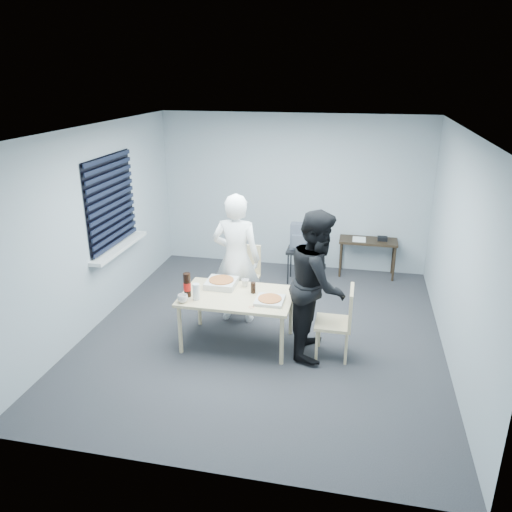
% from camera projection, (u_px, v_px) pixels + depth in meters
% --- Properties ---
extents(room, '(5.00, 5.00, 5.00)m').
position_uv_depth(room, '(114.00, 209.00, 6.85)').
color(room, '#292A2F').
rests_on(room, ground).
extents(dining_table, '(1.35, 0.86, 0.66)m').
position_uv_depth(dining_table, '(237.00, 299.00, 6.09)').
color(dining_table, beige).
rests_on(dining_table, ground).
extents(chair_far, '(0.42, 0.42, 0.89)m').
position_uv_depth(chair_far, '(245.00, 272.00, 7.17)').
color(chair_far, beige).
rests_on(chair_far, ground).
extents(chair_right, '(0.42, 0.42, 0.89)m').
position_uv_depth(chair_right, '(341.00, 318.00, 5.83)').
color(chair_right, beige).
rests_on(chair_right, ground).
extents(person_white, '(0.65, 0.42, 1.77)m').
position_uv_depth(person_white, '(236.00, 259.00, 6.61)').
color(person_white, white).
rests_on(person_white, ground).
extents(person_black, '(0.47, 0.86, 1.77)m').
position_uv_depth(person_black, '(318.00, 284.00, 5.84)').
color(person_black, black).
rests_on(person_black, ground).
extents(side_table, '(0.94, 0.42, 0.62)m').
position_uv_depth(side_table, '(368.00, 244.00, 8.20)').
color(side_table, black).
rests_on(side_table, ground).
extents(stool, '(0.40, 0.40, 0.55)m').
position_uv_depth(stool, '(300.00, 256.00, 7.99)').
color(stool, black).
rests_on(stool, ground).
extents(backpack, '(0.30, 0.22, 0.43)m').
position_uv_depth(backpack, '(300.00, 237.00, 7.87)').
color(backpack, '#565B63').
rests_on(backpack, stool).
extents(pizza_box_a, '(0.37, 0.37, 0.09)m').
position_uv_depth(pizza_box_a, '(221.00, 283.00, 6.31)').
color(pizza_box_a, silver).
rests_on(pizza_box_a, dining_table).
extents(pizza_box_b, '(0.33, 0.33, 0.05)m').
position_uv_depth(pizza_box_b, '(270.00, 300.00, 5.89)').
color(pizza_box_b, silver).
rests_on(pizza_box_b, dining_table).
extents(mug_a, '(0.17, 0.17, 0.10)m').
position_uv_depth(mug_a, '(183.00, 298.00, 5.87)').
color(mug_a, silver).
rests_on(mug_a, dining_table).
extents(mug_b, '(0.10, 0.10, 0.09)m').
position_uv_depth(mug_b, '(245.00, 283.00, 6.31)').
color(mug_b, silver).
rests_on(mug_b, dining_table).
extents(cola_glass, '(0.07, 0.07, 0.14)m').
position_uv_depth(cola_glass, '(253.00, 288.00, 6.11)').
color(cola_glass, black).
rests_on(cola_glass, dining_table).
extents(soda_bottle, '(0.09, 0.09, 0.30)m').
position_uv_depth(soda_bottle, '(187.00, 285.00, 5.99)').
color(soda_bottle, black).
rests_on(soda_bottle, dining_table).
extents(plastic_cups, '(0.10, 0.10, 0.20)m').
position_uv_depth(plastic_cups, '(196.00, 292.00, 5.92)').
color(plastic_cups, silver).
rests_on(plastic_cups, dining_table).
extents(rubber_band, '(0.06, 0.06, 0.00)m').
position_uv_depth(rubber_band, '(251.00, 307.00, 5.76)').
color(rubber_band, red).
rests_on(rubber_band, dining_table).
extents(papers, '(0.29, 0.34, 0.00)m').
position_uv_depth(papers, '(359.00, 239.00, 8.19)').
color(papers, white).
rests_on(papers, side_table).
extents(black_box, '(0.19, 0.16, 0.07)m').
position_uv_depth(black_box, '(382.00, 239.00, 8.12)').
color(black_box, black).
rests_on(black_box, side_table).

